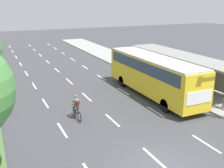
% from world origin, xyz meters
% --- Properties ---
extents(ground_plane, '(140.00, 140.00, 0.00)m').
position_xyz_m(ground_plane, '(0.00, 0.00, 0.00)').
color(ground_plane, '#424247').
extents(sidewalk_right, '(4.50, 52.00, 0.15)m').
position_xyz_m(sidewalk_right, '(9.25, 20.00, 0.07)').
color(sidewalk_right, '#9E9E99').
rests_on(sidewalk_right, ground).
extents(lane_divider_left, '(0.14, 48.69, 0.01)m').
position_xyz_m(lane_divider_left, '(-3.50, 18.85, 0.00)').
color(lane_divider_left, white).
rests_on(lane_divider_left, ground).
extents(lane_divider_center, '(0.14, 48.69, 0.01)m').
position_xyz_m(lane_divider_center, '(0.00, 18.85, 0.00)').
color(lane_divider_center, white).
rests_on(lane_divider_center, ground).
extents(lane_divider_right, '(0.14, 48.69, 0.01)m').
position_xyz_m(lane_divider_right, '(3.50, 18.85, 0.00)').
color(lane_divider_right, white).
rests_on(lane_divider_right, ground).
extents(bus_shelter, '(2.90, 13.89, 2.86)m').
position_xyz_m(bus_shelter, '(9.53, 10.42, 1.86)').
color(bus_shelter, gray).
rests_on(bus_shelter, sidewalk_right).
extents(bus, '(2.54, 11.29, 3.37)m').
position_xyz_m(bus, '(5.25, 9.12, 2.07)').
color(bus, yellow).
rests_on(bus, ground).
extents(cyclist, '(0.46, 1.82, 1.71)m').
position_xyz_m(cyclist, '(-2.11, 7.19, 0.79)').
color(cyclist, black).
rests_on(cyclist, ground).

